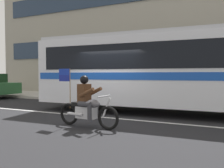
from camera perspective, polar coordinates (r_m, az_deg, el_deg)
ground_plane at (r=9.33m, az=-0.43°, el=-7.49°), size 60.00×60.00×0.00m
sidewalk_curb at (r=14.05m, az=8.67°, el=-3.87°), size 28.00×3.80×0.15m
lane_center_stripe at (r=8.80m, az=-2.14°, el=-8.06°), size 26.60×0.14×0.01m
office_building_facade at (r=16.56m, az=11.13°, el=14.82°), size 28.00×0.89×10.34m
transit_bus at (r=9.69m, az=13.41°, el=4.00°), size 10.96×2.99×3.22m
motorcycle_with_rider at (r=7.15m, az=-6.13°, el=-5.14°), size 2.19×0.64×1.78m
fire_hydrant at (r=12.37m, az=14.75°, el=-2.71°), size 0.22×0.30×0.75m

